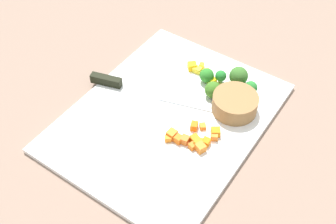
{
  "coord_description": "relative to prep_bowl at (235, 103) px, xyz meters",
  "views": [
    {
      "loc": [
        -0.49,
        -0.34,
        0.68
      ],
      "look_at": [
        0.0,
        0.0,
        0.02
      ],
      "focal_mm": 44.54,
      "sensor_mm": 36.0,
      "label": 1
    }
  ],
  "objects": [
    {
      "name": "carrot_dice_6",
      "position": [
        -0.1,
        -0.01,
        -0.01
      ],
      "size": [
        0.02,
        0.02,
        0.01
      ],
      "primitive_type": "cube",
      "rotation": [
        0.0,
        0.0,
        0.53
      ],
      "color": "orange",
      "rests_on": "cutting_board"
    },
    {
      "name": "cutting_board",
      "position": [
        -0.1,
        0.11,
        -0.03
      ],
      "size": [
        0.48,
        0.38,
        0.01
      ],
      "primitive_type": "cube",
      "color": "white",
      "rests_on": "ground_plane"
    },
    {
      "name": "carrot_dice_9",
      "position": [
        -0.12,
        0.0,
        -0.01
      ],
      "size": [
        0.02,
        0.02,
        0.02
      ],
      "primitive_type": "cube",
      "rotation": [
        0.0,
        0.0,
        0.08
      ],
      "color": "orange",
      "rests_on": "cutting_board"
    },
    {
      "name": "carrot_dice_2",
      "position": [
        -0.1,
        0.04,
        -0.01
      ],
      "size": [
        0.02,
        0.02,
        0.02
      ],
      "primitive_type": "cube",
      "rotation": [
        0.0,
        0.0,
        1.94
      ],
      "color": "orange",
      "rests_on": "cutting_board"
    },
    {
      "name": "carrot_dice_1",
      "position": [
        -0.14,
        0.04,
        -0.01
      ],
      "size": [
        0.02,
        0.02,
        0.02
      ],
      "primitive_type": "cube",
      "rotation": [
        0.0,
        0.0,
        1.68
      ],
      "color": "orange",
      "rests_on": "cutting_board"
    },
    {
      "name": "pepper_dice_1",
      "position": [
        0.08,
        0.13,
        -0.01
      ],
      "size": [
        0.02,
        0.01,
        0.01
      ],
      "primitive_type": "cube",
      "rotation": [
        0.0,
        0.0,
        0.29
      ],
      "color": "yellow",
      "rests_on": "cutting_board"
    },
    {
      "name": "carrot_dice_10",
      "position": [
        -0.13,
        0.01,
        -0.01
      ],
      "size": [
        0.02,
        0.02,
        0.02
      ],
      "primitive_type": "cube",
      "rotation": [
        0.0,
        0.0,
        1.84
      ],
      "color": "orange",
      "rests_on": "cutting_board"
    },
    {
      "name": "broccoli_floret_0",
      "position": [
        0.08,
        0.03,
        0.0
      ],
      "size": [
        0.04,
        0.04,
        0.04
      ],
      "color": "#87BE5D",
      "rests_on": "cutting_board"
    },
    {
      "name": "carrot_dice_11",
      "position": [
        -0.08,
        -0.0,
        -0.01
      ],
      "size": [
        0.02,
        0.02,
        0.02
      ],
      "primitive_type": "cube",
      "rotation": [
        0.0,
        0.0,
        0.61
      ],
      "color": "orange",
      "rests_on": "cutting_board"
    },
    {
      "name": "broccoli_floret_3",
      "position": [
        0.01,
        0.06,
        0.0
      ],
      "size": [
        0.04,
        0.04,
        0.04
      ],
      "color": "#98B961",
      "rests_on": "cutting_board"
    },
    {
      "name": "pepper_dice_2",
      "position": [
        0.06,
        0.13,
        -0.01
      ],
      "size": [
        0.02,
        0.02,
        0.01
      ],
      "primitive_type": "cube",
      "rotation": [
        0.0,
        0.0,
        0.05
      ],
      "color": "yellow",
      "rests_on": "cutting_board"
    },
    {
      "name": "prep_bowl",
      "position": [
        0.0,
        0.0,
        0.0
      ],
      "size": [
        0.1,
        0.1,
        0.04
      ],
      "primitive_type": "cylinder",
      "color": "olive",
      "rests_on": "cutting_board"
    },
    {
      "name": "ground_plane",
      "position": [
        -0.1,
        0.11,
        -0.03
      ],
      "size": [
        4.0,
        4.0,
        0.0
      ],
      "primitive_type": "plane",
      "color": "#896E5D"
    },
    {
      "name": "broccoli_floret_4",
      "position": [
        0.04,
        0.1,
        -0.0
      ],
      "size": [
        0.03,
        0.03,
        0.04
      ],
      "color": "#84BD55",
      "rests_on": "cutting_board"
    },
    {
      "name": "carrot_dice_7",
      "position": [
        -0.08,
        0.03,
        -0.01
      ],
      "size": [
        0.02,
        0.02,
        0.01
      ],
      "primitive_type": "cube",
      "rotation": [
        0.0,
        0.0,
        0.71
      ],
      "color": "orange",
      "rests_on": "cutting_board"
    },
    {
      "name": "carrot_dice_3",
      "position": [
        -0.14,
        0.05,
        -0.01
      ],
      "size": [
        0.02,
        0.02,
        0.02
      ],
      "primitive_type": "cube",
      "rotation": [
        0.0,
        0.0,
        1.5
      ],
      "color": "orange",
      "rests_on": "cutting_board"
    },
    {
      "name": "pepper_dice_4",
      "position": [
        0.04,
        0.08,
        -0.01
      ],
      "size": [
        0.02,
        0.02,
        0.02
      ],
      "primitive_type": "cube",
      "rotation": [
        0.0,
        0.0,
        2.63
      ],
      "color": "yellow",
      "rests_on": "cutting_board"
    },
    {
      "name": "pepper_dice_5",
      "position": [
        0.07,
        0.11,
        -0.01
      ],
      "size": [
        0.02,
        0.02,
        0.01
      ],
      "primitive_type": "cube",
      "rotation": [
        0.0,
        0.0,
        2.21
      ],
      "color": "yellow",
      "rests_on": "cutting_board"
    },
    {
      "name": "carrot_dice_4",
      "position": [
        -0.15,
        0.07,
        -0.01
      ],
      "size": [
        0.02,
        0.02,
        0.01
      ],
      "primitive_type": "cube",
      "rotation": [
        0.0,
        0.0,
        2.2
      ],
      "color": "orange",
      "rests_on": "cutting_board"
    },
    {
      "name": "carrot_dice_5",
      "position": [
        -0.12,
        0.03,
        -0.01
      ],
      "size": [
        0.02,
        0.02,
        0.01
      ],
      "primitive_type": "cube",
      "rotation": [
        0.0,
        0.0,
        2.77
      ],
      "color": "orange",
      "rests_on": "cutting_board"
    },
    {
      "name": "carrot_dice_8",
      "position": [
        -0.14,
        0.02,
        -0.01
      ],
      "size": [
        0.02,
        0.02,
        0.01
      ],
      "primitive_type": "cube",
      "rotation": [
        0.0,
        0.0,
        1.27
      ],
      "color": "orange",
      "rests_on": "cutting_board"
    },
    {
      "name": "broccoli_floret_2",
      "position": [
        0.06,
        0.07,
        0.0
      ],
      "size": [
        0.03,
        0.03,
        0.03
      ],
      "color": "#96BB68",
      "rests_on": "cutting_board"
    },
    {
      "name": "chef_knife",
      "position": [
        -0.08,
        0.21,
        -0.01
      ],
      "size": [
        0.12,
        0.34,
        0.02
      ],
      "rotation": [
        0.0,
        0.0,
        5.01
      ],
      "color": "silver",
      "rests_on": "cutting_board"
    },
    {
      "name": "broccoli_floret_1",
      "position": [
        0.07,
        -0.0,
        -0.0
      ],
      "size": [
        0.03,
        0.03,
        0.03
      ],
      "color": "#85C160",
      "rests_on": "cutting_board"
    },
    {
      "name": "pepper_dice_3",
      "position": [
        0.06,
        0.15,
        -0.01
      ],
      "size": [
        0.03,
        0.03,
        0.02
      ],
      "primitive_type": "cube",
      "rotation": [
        0.0,
        0.0,
        0.75
      ],
      "color": "yellow",
      "rests_on": "cutting_board"
    },
    {
      "name": "carrot_dice_0",
      "position": [
        -0.14,
        0.07,
        -0.01
      ],
      "size": [
        0.02,
        0.02,
        0.02
      ],
      "primitive_type": "cube",
      "rotation": [
        0.0,
        0.0,
        3.07
      ],
      "color": "orange",
      "rests_on": "cutting_board"
    },
    {
      "name": "carrot_dice_12",
      "position": [
        -0.14,
        0.0,
        -0.01
      ],
      "size": [
        0.02,
        0.02,
        0.02
      ],
      "primitive_type": "cube",
      "rotation": [
        0.0,
        0.0,
        2.76
      ],
      "color": "orange",
      "rests_on": "cutting_board"
    },
    {
      "name": "pepper_dice_0",
      "position": [
        0.04,
        0.07,
        -0.01
      ],
      "size": [
        0.02,
        0.02,
        0.01
      ],
      "primitive_type": "cube",
      "rotation": [
        0.0,
        0.0,
        2.67
      ],
      "color": "yellow",
      "rests_on": "cutting_board"
    }
  ]
}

